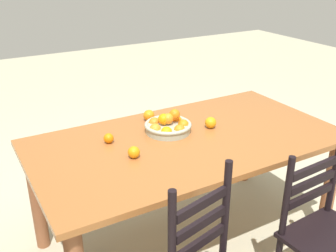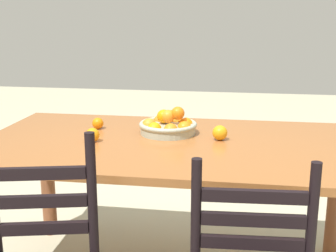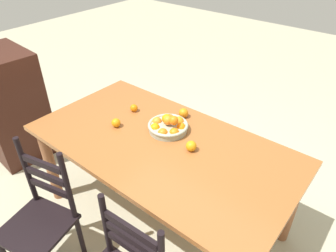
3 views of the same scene
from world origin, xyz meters
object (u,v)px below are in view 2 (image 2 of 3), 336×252
(fruit_bowl, at_px, (168,126))
(orange_loose_2, at_px, (170,117))
(orange_loose_1, at_px, (220,133))
(dining_table, at_px, (175,163))
(orange_loose_3, at_px, (98,123))
(orange_loose_0, at_px, (93,135))

(fruit_bowl, xyz_separation_m, orange_loose_2, (0.02, -0.22, -0.00))
(orange_loose_1, relative_size, orange_loose_2, 0.97)
(dining_table, bearing_deg, fruit_bowl, -69.20)
(fruit_bowl, relative_size, orange_loose_2, 3.94)
(dining_table, height_order, orange_loose_3, orange_loose_3)
(orange_loose_0, relative_size, orange_loose_2, 0.90)
(orange_loose_3, bearing_deg, orange_loose_1, 169.62)
(orange_loose_0, distance_m, orange_loose_3, 0.25)
(dining_table, xyz_separation_m, orange_loose_1, (-0.22, -0.06, 0.15))
(orange_loose_3, bearing_deg, fruit_bowl, 174.86)
(orange_loose_2, bearing_deg, orange_loose_3, 26.79)
(orange_loose_1, bearing_deg, orange_loose_0, 11.57)
(fruit_bowl, height_order, orange_loose_1, fruit_bowl)
(fruit_bowl, distance_m, orange_loose_0, 0.40)
(orange_loose_0, bearing_deg, orange_loose_2, -126.25)
(orange_loose_0, bearing_deg, orange_loose_1, -168.43)
(orange_loose_1, distance_m, orange_loose_2, 0.43)
(orange_loose_1, distance_m, orange_loose_3, 0.67)
(orange_loose_1, bearing_deg, dining_table, 15.43)
(orange_loose_0, height_order, orange_loose_3, orange_loose_0)
(orange_loose_2, distance_m, orange_loose_3, 0.41)
(orange_loose_0, bearing_deg, dining_table, -170.58)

